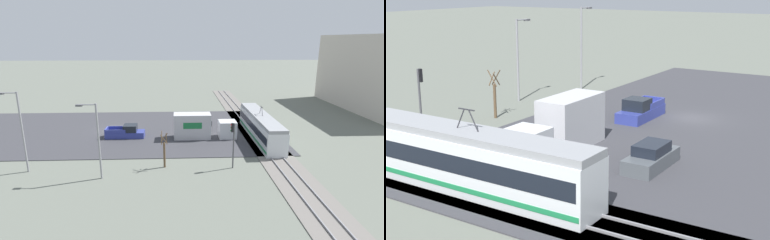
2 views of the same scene
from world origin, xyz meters
TOP-DOWN VIEW (x-y plane):
  - ground_plane at (0.00, 0.00)m, footprint 320.00×320.00m
  - road_surface at (0.00, 0.00)m, footprint 23.31×49.20m
  - rail_bed at (0.00, 21.50)m, footprint 71.20×4.40m
  - light_rail_tram at (4.53, 21.50)m, footprint 15.66×2.58m
  - box_truck at (4.23, 13.11)m, footprint 2.41×8.73m
  - pickup_truck at (3.54, 2.53)m, footprint 2.02×5.40m
  - sedan_car_0 at (-2.26, 13.02)m, footprint 1.87×4.63m
  - traffic_light_pole at (14.54, 15.78)m, footprint 0.28×0.47m
  - street_tree at (14.02, 8.44)m, footprint 0.97×0.81m
  - street_lamp_near_crossing at (16.48, 2.01)m, footprint 0.36×1.95m
  - street_lamp_mid_block at (14.54, -6.12)m, footprint 0.36×1.95m

SIDE VIEW (x-z plane):
  - ground_plane at x=0.00m, z-range 0.00..0.00m
  - road_surface at x=0.00m, z-range 0.00..0.08m
  - rail_bed at x=0.00m, z-range -0.06..0.16m
  - sedan_car_0 at x=-2.26m, z-range -0.06..1.48m
  - pickup_truck at x=3.54m, z-range -0.14..1.67m
  - box_truck at x=4.23m, z-range -0.05..3.43m
  - light_rail_tram at x=4.53m, z-range -0.53..3.95m
  - street_tree at x=14.02m, z-range -0.18..3.87m
  - traffic_light_pole at x=14.54m, z-range 0.76..5.82m
  - street_lamp_near_crossing at x=16.48m, z-range 0.62..8.34m
  - street_lamp_mid_block at x=14.54m, z-range 0.63..9.20m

